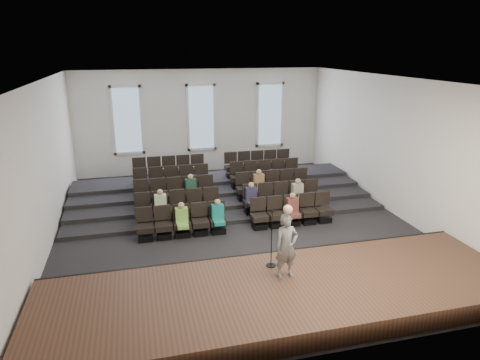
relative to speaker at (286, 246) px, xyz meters
name	(u,v)px	position (x,y,z in m)	size (l,w,h in m)	color
ground	(235,224)	(-0.18, 4.67, -1.32)	(14.00, 14.00, 0.00)	black
ceiling	(234,79)	(-0.18, 4.67, 3.69)	(12.00, 14.00, 0.02)	white
wall_back	(201,121)	(-0.18, 11.69, 1.18)	(12.00, 0.04, 5.00)	white
wall_front	(323,245)	(-0.18, -2.35, 1.18)	(12.00, 0.04, 5.00)	white
wall_left	(42,167)	(-6.20, 4.67, 1.18)	(0.04, 14.00, 5.00)	white
wall_right	(393,146)	(5.84, 4.67, 1.18)	(0.04, 14.00, 5.00)	white
stage	(284,295)	(-0.18, -0.43, -1.07)	(11.80, 3.60, 0.50)	#4A3020
stage_lip	(263,261)	(-0.18, 1.34, -1.07)	(11.80, 0.06, 0.52)	black
risers	(217,190)	(-0.18, 7.84, -1.13)	(11.80, 4.80, 0.60)	black
seating_rows	(225,192)	(-0.18, 6.21, -0.64)	(6.80, 4.70, 1.67)	black
windows	(201,118)	(-0.18, 11.62, 1.38)	(8.44, 0.10, 3.24)	white
audience	(233,199)	(-0.18, 4.99, -0.51)	(5.45, 2.64, 1.10)	#85C24D
speaker	(286,246)	(0.00, 0.00, 0.00)	(0.60, 0.39, 1.64)	slate
mic_stand	(271,250)	(-0.19, 0.59, -0.36)	(0.26, 0.26, 1.56)	black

